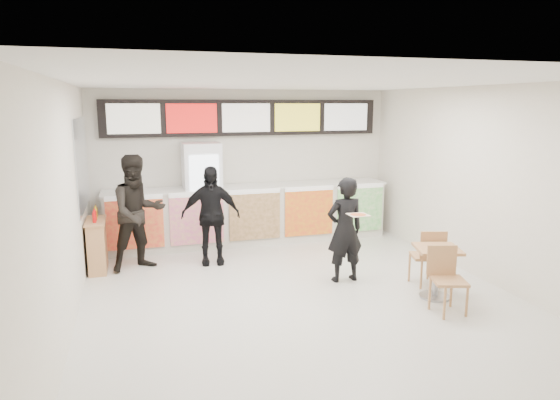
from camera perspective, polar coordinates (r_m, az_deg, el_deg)
name	(u,v)px	position (r m, az deg, el deg)	size (l,w,h in m)	color
floor	(301,299)	(7.22, 2.44, -11.21)	(7.00, 7.00, 0.00)	beige
ceiling	(303,82)	(6.69, 2.66, 13.32)	(7.00, 7.00, 0.00)	white
wall_back	(245,165)	(10.13, -3.99, 4.00)	(6.00, 6.00, 0.00)	silver
wall_left	(65,208)	(6.48, -23.40, -0.84)	(7.00, 7.00, 0.00)	silver
wall_right	(487,185)	(8.27, 22.58, 1.61)	(7.00, 7.00, 0.00)	silver
service_counter	(250,214)	(9.89, -3.40, -1.61)	(5.56, 0.77, 1.14)	silver
menu_board	(246,118)	(9.97, -3.95, 9.36)	(5.50, 0.14, 0.70)	black
drinks_fridge	(202,195)	(9.66, -8.85, 0.56)	(0.70, 0.67, 2.00)	white
mirror_panel	(82,164)	(8.85, -21.70, 3.87)	(0.01, 2.00, 1.50)	#B2B7BF
customer_main	(345,230)	(7.74, 7.42, -3.39)	(0.60, 0.39, 1.64)	black
customer_left	(138,213)	(8.53, -15.93, -1.40)	(0.93, 0.73, 1.92)	black
customer_mid	(211,215)	(8.59, -7.94, -1.75)	(0.99, 0.41, 1.70)	black
pizza_slice	(358,214)	(7.26, 8.93, -1.63)	(0.36, 0.36, 0.02)	beige
cafe_table	(437,263)	(7.43, 17.48, -6.88)	(0.83, 1.55, 0.88)	tan
condiment_ledge	(97,245)	(8.77, -20.16, -4.82)	(0.31, 0.77, 1.02)	tan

